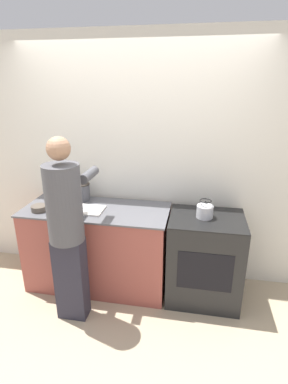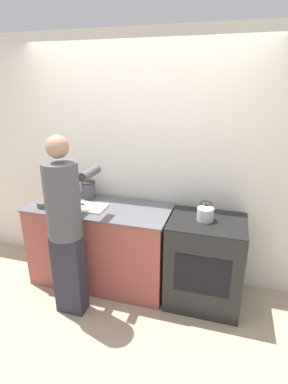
% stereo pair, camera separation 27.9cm
% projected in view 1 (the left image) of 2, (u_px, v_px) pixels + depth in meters
% --- Properties ---
extents(ground_plane, '(12.00, 12.00, 0.00)m').
position_uv_depth(ground_plane, '(126.00, 305.00, 3.01)').
color(ground_plane, tan).
extents(wall_back, '(8.00, 0.05, 2.60)m').
position_uv_depth(wall_back, '(138.00, 163.00, 3.20)').
color(wall_back, silver).
rests_on(wall_back, ground_plane).
extents(counter, '(1.49, 0.65, 0.89)m').
position_uv_depth(counter, '(98.00, 247.00, 3.21)').
color(counter, '#9E4C42').
rests_on(counter, ground_plane).
extents(oven, '(0.71, 0.58, 0.90)m').
position_uv_depth(oven, '(204.00, 258.00, 3.00)').
color(oven, black).
rests_on(oven, ground_plane).
extents(person, '(0.34, 0.58, 1.72)m').
position_uv_depth(person, '(67.00, 226.00, 2.58)').
color(person, '#2A2936').
rests_on(person, ground_plane).
extents(cutting_board, '(0.33, 0.26, 0.02)m').
position_uv_depth(cutting_board, '(87.00, 210.00, 3.01)').
color(cutting_board, silver).
rests_on(cutting_board, counter).
extents(knife, '(0.24, 0.07, 0.01)m').
position_uv_depth(knife, '(83.00, 208.00, 3.03)').
color(knife, silver).
rests_on(knife, cutting_board).
extents(kettle, '(0.16, 0.16, 0.18)m').
position_uv_depth(kettle, '(205.00, 210.00, 2.83)').
color(kettle, silver).
rests_on(kettle, oven).
extents(bowl_prep, '(0.16, 0.16, 0.06)m').
position_uv_depth(bowl_prep, '(39.00, 208.00, 3.00)').
color(bowl_prep, brown).
rests_on(bowl_prep, counter).
extents(canister_jar, '(0.15, 0.15, 0.19)m').
position_uv_depth(canister_jar, '(83.00, 192.00, 3.25)').
color(canister_jar, '#4C4C51').
rests_on(canister_jar, counter).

